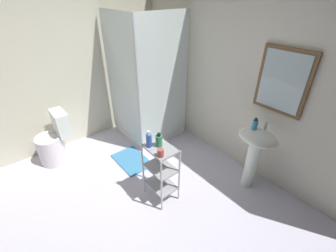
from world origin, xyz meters
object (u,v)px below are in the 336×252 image
(toilet, at_px, (54,142))
(body_wash_bottle_green, at_px, (159,140))
(shampoo_bottle_blue, at_px, (149,140))
(pedestal_sink, at_px, (255,149))
(shower_stall, at_px, (147,111))
(hand_soap_bottle, at_px, (255,124))
(rinse_cup, at_px, (161,153))
(storage_cart, at_px, (161,169))
(bath_mat, at_px, (132,160))

(toilet, xyz_separation_m, body_wash_bottle_green, (1.50, 0.79, 0.50))
(shampoo_bottle_blue, bearing_deg, toilet, -154.03)
(pedestal_sink, height_order, shampoo_bottle_blue, shampoo_bottle_blue)
(shower_stall, distance_m, hand_soap_bottle, 1.81)
(shower_stall, distance_m, rinse_cup, 1.59)
(shampoo_bottle_blue, bearing_deg, storage_cart, 38.11)
(shampoo_bottle_blue, xyz_separation_m, rinse_cup, (0.21, -0.01, -0.04))
(hand_soap_bottle, distance_m, bath_mat, 1.82)
(hand_soap_bottle, distance_m, body_wash_bottle_green, 1.14)
(shampoo_bottle_blue, bearing_deg, shower_stall, 146.88)
(toilet, xyz_separation_m, storage_cart, (1.54, 0.78, 0.12))
(bath_mat, bearing_deg, shampoo_bottle_blue, -11.08)
(storage_cart, height_order, bath_mat, storage_cart)
(pedestal_sink, height_order, storage_cart, pedestal_sink)
(body_wash_bottle_green, relative_size, rinse_cup, 1.91)
(storage_cart, bearing_deg, bath_mat, 175.69)
(toilet, height_order, storage_cart, toilet)
(hand_soap_bottle, xyz_separation_m, bath_mat, (-1.29, -0.96, -0.86))
(storage_cart, relative_size, rinse_cup, 8.57)
(storage_cart, height_order, hand_soap_bottle, hand_soap_bottle)
(shower_stall, distance_m, body_wash_bottle_green, 1.42)
(hand_soap_bottle, bearing_deg, toilet, -138.21)
(bath_mat, bearing_deg, body_wash_bottle_green, -3.66)
(storage_cart, bearing_deg, toilet, -153.15)
(pedestal_sink, distance_m, toilet, 2.77)
(toilet, bearing_deg, rinse_cup, 22.80)
(toilet, distance_m, body_wash_bottle_green, 1.77)
(shower_stall, relative_size, shampoo_bottle_blue, 10.13)
(shower_stall, relative_size, toilet, 2.63)
(pedestal_sink, height_order, toilet, pedestal_sink)
(shower_stall, distance_m, bath_mat, 0.88)
(storage_cart, height_order, shampoo_bottle_blue, shampoo_bottle_blue)
(shower_stall, relative_size, bath_mat, 3.33)
(rinse_cup, bearing_deg, shampoo_bottle_blue, 178.31)
(rinse_cup, bearing_deg, hand_soap_bottle, 71.79)
(pedestal_sink, relative_size, hand_soap_bottle, 5.60)
(toilet, xyz_separation_m, hand_soap_bottle, (2.02, 1.80, 0.56))
(shower_stall, bearing_deg, body_wash_bottle_green, -28.61)
(hand_soap_bottle, bearing_deg, body_wash_bottle_green, -117.05)
(toilet, bearing_deg, body_wash_bottle_green, 27.78)
(shampoo_bottle_blue, distance_m, rinse_cup, 0.22)
(rinse_cup, height_order, bath_mat, rinse_cup)
(toilet, distance_m, bath_mat, 1.16)
(pedestal_sink, distance_m, hand_soap_bottle, 0.31)
(bath_mat, bearing_deg, pedestal_sink, 34.41)
(toilet, relative_size, rinse_cup, 8.81)
(shampoo_bottle_blue, bearing_deg, body_wash_bottle_green, 55.51)
(shower_stall, relative_size, storage_cart, 2.70)
(toilet, bearing_deg, pedestal_sink, 40.22)
(pedestal_sink, relative_size, rinse_cup, 9.38)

